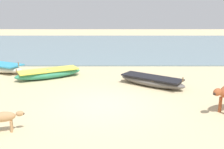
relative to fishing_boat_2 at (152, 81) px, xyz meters
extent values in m
plane|color=#CCB789|center=(-2.28, -2.59, -0.26)|extent=(80.00, 80.00, 0.00)
cube|color=slate|center=(-2.28, 14.41, -0.22)|extent=(60.00, 20.00, 0.08)
cylinder|color=olive|center=(-7.25, 2.14, 0.39)|extent=(0.06, 0.06, 0.20)
ellipsoid|color=#5B5651|center=(0.00, 0.00, -0.02)|extent=(3.32, 2.76, 0.47)
cube|color=black|center=(0.00, 0.00, 0.18)|extent=(2.98, 2.51, 0.07)
cube|color=olive|center=(0.21, -0.15, 0.11)|extent=(0.57, 0.73, 0.04)
cylinder|color=olive|center=(1.27, -0.91, 0.31)|extent=(0.06, 0.06, 0.20)
ellipsoid|color=#338C66|center=(-5.39, 1.46, -0.01)|extent=(3.63, 2.60, 0.49)
cube|color=#EAD84C|center=(-5.39, 1.46, 0.20)|extent=(3.24, 2.38, 0.07)
cube|color=olive|center=(-5.62, 1.33, 0.12)|extent=(0.51, 0.81, 0.04)
cylinder|color=olive|center=(-6.84, 0.67, 0.33)|extent=(0.06, 0.06, 0.20)
ellipsoid|color=#9E4C28|center=(1.71, -3.66, 0.62)|extent=(0.44, 0.40, 0.27)
sphere|color=#2D2119|center=(1.57, -3.75, 0.59)|extent=(0.15, 0.15, 0.10)
cylinder|color=#9E4C28|center=(2.00, -3.32, 0.03)|extent=(0.12, 0.12, 0.58)
ellipsoid|color=tan|center=(-5.23, -4.90, 0.24)|extent=(0.78, 0.48, 0.32)
ellipsoid|color=tan|center=(-4.77, -4.77, 0.29)|extent=(0.27, 0.20, 0.17)
sphere|color=#2D2119|center=(-4.66, -4.74, 0.27)|extent=(0.08, 0.08, 0.07)
cylinder|color=tan|center=(-5.05, -4.76, -0.08)|extent=(0.07, 0.07, 0.36)
cylinder|color=tan|center=(-5.00, -4.92, -0.08)|extent=(0.07, 0.07, 0.36)
camera|label=1|loc=(-1.94, -12.06, 3.38)|focal=41.07mm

